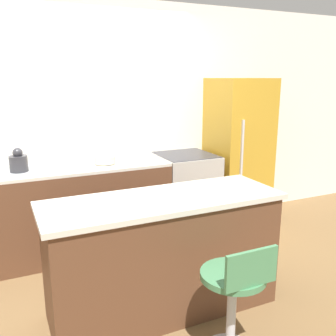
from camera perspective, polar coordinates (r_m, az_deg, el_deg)
ground_plane at (r=3.90m, az=-9.88°, el=-13.82°), size 14.00×14.00×0.00m
wall_back at (r=4.17m, az=-13.11°, el=6.61°), size 8.00×0.06×2.60m
back_counter at (r=3.97m, az=-16.09°, el=-6.40°), size 2.20×0.64×0.93m
kitchen_island at (r=2.95m, az=-0.67°, el=-13.05°), size 1.81×0.63×0.92m
oven_range at (r=4.38m, az=2.66°, el=-3.90°), size 0.63×0.65×0.93m
refrigerator at (r=4.65m, az=10.58°, el=2.30°), size 0.65×0.66×1.78m
stool_chair at (r=2.53m, az=10.05°, el=-19.21°), size 0.41×0.41×0.83m
kettle at (r=3.74m, az=-21.83°, el=0.86°), size 0.17×0.17×0.22m
mixing_bowl at (r=3.87m, az=-9.60°, el=1.28°), size 0.22×0.22×0.08m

